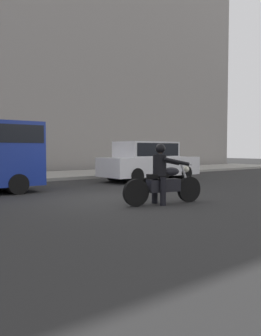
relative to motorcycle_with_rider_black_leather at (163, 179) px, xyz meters
name	(u,v)px	position (x,y,z in m)	size (l,w,h in m)	color
ground_plane	(107,199)	(-0.61, 1.68, -0.63)	(80.00, 80.00, 0.00)	#282828
sidewalk_slab	(10,178)	(-0.61, 9.68, -0.56)	(40.00, 4.40, 0.14)	#99968E
motorcycle_with_rider_black_leather	(163,179)	(0.00, 0.00, 0.00)	(2.24, 0.78, 1.54)	black
parked_sedan_white	(148,161)	(3.98, 5.15, 0.25)	(4.60, 1.82, 1.72)	silver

